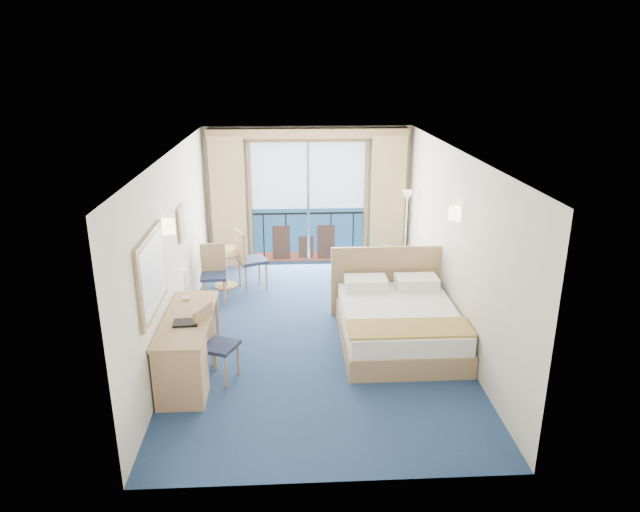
{
  "coord_description": "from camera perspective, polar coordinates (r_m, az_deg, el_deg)",
  "views": [
    {
      "loc": [
        -0.37,
        -7.75,
        3.88
      ],
      "look_at": [
        0.07,
        0.2,
        1.14
      ],
      "focal_mm": 32.0,
      "sensor_mm": 36.0,
      "label": 1
    }
  ],
  "objects": [
    {
      "name": "sconce_left",
      "position": [
        7.6,
        -14.96,
        2.85
      ],
      "size": [
        0.18,
        0.18,
        0.18
      ],
      "primitive_type": "cylinder",
      "color": "#FFE9B2",
      "rests_on": "room_walls"
    },
    {
      "name": "wall_print",
      "position": [
        8.66,
        -13.69,
        3.19
      ],
      "size": [
        0.04,
        0.42,
        0.52
      ],
      "color": "tan",
      "rests_on": "room_walls"
    },
    {
      "name": "table_chair_b",
      "position": [
        9.72,
        -10.62,
        -1.36
      ],
      "size": [
        0.45,
        0.46,
        0.98
      ],
      "rotation": [
        0.0,
        0.0,
        0.08
      ],
      "color": "#1D2544",
      "rests_on": "ground"
    },
    {
      "name": "floor_lamp",
      "position": [
        10.73,
        8.67,
        4.45
      ],
      "size": [
        0.22,
        0.22,
        1.61
      ],
      "color": "silver",
      "rests_on": "ground"
    },
    {
      "name": "armchair",
      "position": [
        10.41,
        6.09,
        -1.05
      ],
      "size": [
        0.99,
        1.0,
        0.66
      ],
      "primitive_type": "imported",
      "rotation": [
        0.0,
        0.0,
        3.75
      ],
      "color": "#484B57",
      "rests_on": "ground"
    },
    {
      "name": "folder",
      "position": [
        7.23,
        -13.28,
        -6.5
      ],
      "size": [
        0.31,
        0.24,
        0.03
      ],
      "primitive_type": "cube",
      "rotation": [
        0.0,
        0.0,
        0.06
      ],
      "color": "black",
      "rests_on": "desk"
    },
    {
      "name": "phone",
      "position": [
        9.69,
        9.91,
        -1.51
      ],
      "size": [
        0.2,
        0.16,
        0.09
      ],
      "primitive_type": "cube",
      "rotation": [
        0.0,
        0.0,
        -0.01
      ],
      "color": "white",
      "rests_on": "nightstand"
    },
    {
      "name": "pelmet",
      "position": [
        10.94,
        -1.2,
        12.17
      ],
      "size": [
        3.8,
        0.25,
        0.18
      ],
      "primitive_type": "cube",
      "color": "tan",
      "rests_on": "room_walls"
    },
    {
      "name": "desk_lamp",
      "position": [
        7.82,
        -13.38,
        -2.16
      ],
      "size": [
        0.11,
        0.11,
        0.42
      ],
      "color": "silver",
      "rests_on": "desk"
    },
    {
      "name": "nightstand",
      "position": [
        9.81,
        9.85,
        -3.05
      ],
      "size": [
        0.37,
        0.36,
        0.49
      ],
      "primitive_type": "cube",
      "color": "tan",
      "rests_on": "ground"
    },
    {
      "name": "floor",
      "position": [
        8.68,
        -0.36,
        -7.56
      ],
      "size": [
        6.5,
        6.5,
        0.0
      ],
      "primitive_type": "plane",
      "color": "navy",
      "rests_on": "ground"
    },
    {
      "name": "table_chair_a",
      "position": [
        10.12,
        -7.3,
        -0.01
      ],
      "size": [
        0.62,
        0.61,
        1.08
      ],
      "rotation": [
        0.0,
        0.0,
        1.96
      ],
      "color": "#1D2544",
      "rests_on": "ground"
    },
    {
      "name": "curtain_left",
      "position": [
        11.19,
        -9.14,
        5.3
      ],
      "size": [
        0.65,
        0.22,
        2.55
      ],
      "primitive_type": "cube",
      "color": "#D8B277",
      "rests_on": "room_walls"
    },
    {
      "name": "desk_chair",
      "position": [
        7.38,
        -10.67,
        -8.17
      ],
      "size": [
        0.56,
        0.55,
        0.97
      ],
      "rotation": [
        0.0,
        0.0,
        1.17
      ],
      "color": "#1D2544",
      "rests_on": "ground"
    },
    {
      "name": "desk",
      "position": [
        7.16,
        -13.58,
        -10.19
      ],
      "size": [
        0.6,
        1.74,
        0.81
      ],
      "color": "tan",
      "rests_on": "ground"
    },
    {
      "name": "round_table",
      "position": [
        10.3,
        -9.54,
        -0.37
      ],
      "size": [
        0.75,
        0.75,
        0.67
      ],
      "color": "tan",
      "rests_on": "ground"
    },
    {
      "name": "mirror",
      "position": [
        6.86,
        -16.43,
        -1.66
      ],
      "size": [
        0.05,
        1.25,
        0.95
      ],
      "color": "tan",
      "rests_on": "room_walls"
    },
    {
      "name": "bed",
      "position": [
        8.34,
        7.8,
        -6.5
      ],
      "size": [
        1.79,
        2.13,
        1.13
      ],
      "color": "tan",
      "rests_on": "ground"
    },
    {
      "name": "sconce_right",
      "position": [
        8.2,
        13.36,
        4.15
      ],
      "size": [
        0.18,
        0.18,
        0.18
      ],
      "primitive_type": "cylinder",
      "color": "#FFE9B2",
      "rests_on": "room_walls"
    },
    {
      "name": "room_walls",
      "position": [
        8.04,
        -0.39,
        3.85
      ],
      "size": [
        4.04,
        6.54,
        2.72
      ],
      "color": "beige",
      "rests_on": "ground"
    },
    {
      "name": "balcony_door",
      "position": [
        11.31,
        -1.21,
        4.99
      ],
      "size": [
        2.36,
        0.03,
        2.52
      ],
      "color": "navy",
      "rests_on": "room_walls"
    },
    {
      "name": "curtain_right",
      "position": [
        11.3,
        6.77,
        5.53
      ],
      "size": [
        0.65,
        0.22,
        2.55
      ],
      "primitive_type": "cube",
      "color": "#D8B277",
      "rests_on": "room_walls"
    }
  ]
}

